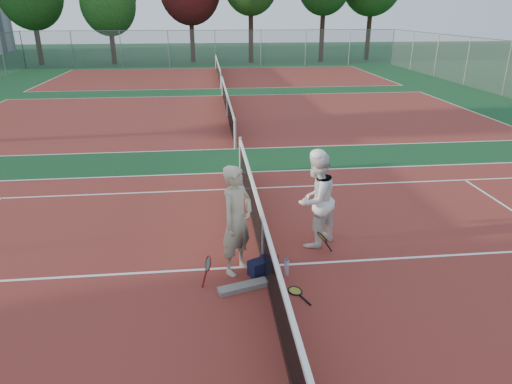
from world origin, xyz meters
TOP-DOWN VIEW (x-y plane):
  - ground at (0.00, 0.00)m, footprint 130.00×130.00m
  - court_main at (0.00, 0.00)m, footprint 23.77×10.97m
  - court_far_a at (0.00, 13.50)m, footprint 23.77×10.97m
  - court_far_b at (0.00, 27.00)m, footprint 23.77×10.97m
  - net_main at (0.00, 0.00)m, footprint 0.10×10.98m
  - net_far_a at (0.00, 13.50)m, footprint 0.10×10.98m
  - net_far_b at (0.00, 27.00)m, footprint 0.10×10.98m
  - fence_back at (0.00, 34.00)m, footprint 32.00×0.06m
  - player_a at (-0.49, -0.09)m, footprint 0.87×0.90m
  - player_b at (1.17, 0.80)m, footprint 1.23×1.21m
  - racket_red at (-1.04, -0.56)m, footprint 0.25×0.31m
  - racket_black_held at (1.22, 0.32)m, footprint 0.44×0.39m
  - racket_spare at (0.45, -0.90)m, footprint 0.48×0.66m
  - sports_bag_navy at (-0.11, -0.29)m, footprint 0.44×0.39m
  - sports_bag_purple at (0.09, -0.13)m, footprint 0.40×0.34m
  - net_cover_canvas at (-0.44, -0.73)m, footprint 0.93×0.46m
  - water_bottle at (0.40, -0.35)m, footprint 0.09×0.09m
  - tree_back_1 at (-9.18, 36.84)m, footprint 4.79×4.79m

SIDE VIEW (x-z plane):
  - ground at x=0.00m, z-range 0.00..0.00m
  - court_main at x=0.00m, z-range 0.00..0.01m
  - court_far_a at x=0.00m, z-range 0.00..0.01m
  - court_far_b at x=0.00m, z-range 0.00..0.01m
  - racket_spare at x=0.45m, z-range 0.00..0.03m
  - net_cover_canvas at x=-0.44m, z-range 0.00..0.10m
  - sports_bag_purple at x=0.09m, z-range 0.00..0.27m
  - sports_bag_navy at x=-0.11m, z-range 0.00..0.29m
  - water_bottle at x=0.40m, z-range 0.00..0.30m
  - racket_black_held at x=1.22m, z-range 0.00..0.51m
  - racket_red at x=-1.04m, z-range 0.00..0.59m
  - net_main at x=0.00m, z-range 0.00..1.02m
  - net_far_a at x=0.00m, z-range 0.00..1.02m
  - net_far_b at x=0.00m, z-range 0.00..1.02m
  - player_b at x=1.17m, z-range 0.00..2.00m
  - player_a at x=-0.49m, z-range 0.00..2.07m
  - fence_back at x=0.00m, z-range 0.00..3.00m
  - tree_back_1 at x=-9.18m, z-range 1.18..9.08m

